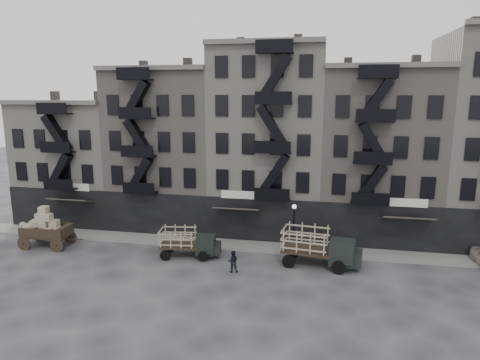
% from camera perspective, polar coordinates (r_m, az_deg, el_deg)
% --- Properties ---
extents(ground, '(140.00, 140.00, 0.00)m').
position_cam_1_polar(ground, '(33.97, 1.60, -11.15)').
color(ground, '#38383A').
rests_on(ground, ground).
extents(sidewalk, '(55.00, 2.50, 0.15)m').
position_cam_1_polar(sidewalk, '(37.38, 2.57, -8.83)').
color(sidewalk, slate).
rests_on(sidewalk, ground).
extents(building_west, '(10.00, 11.35, 13.20)m').
position_cam_1_polar(building_west, '(48.36, -20.34, 2.47)').
color(building_west, '#A8A49A').
rests_on(building_west, ground).
extents(building_midwest, '(10.00, 11.35, 16.20)m').
position_cam_1_polar(building_midwest, '(43.77, -9.20, 4.13)').
color(building_midwest, gray).
rests_on(building_midwest, ground).
extents(building_center, '(10.00, 11.35, 18.20)m').
position_cam_1_polar(building_center, '(41.27, 3.95, 5.19)').
color(building_center, '#A8A49A').
rests_on(building_center, ground).
extents(building_mideast, '(10.00, 11.35, 16.20)m').
position_cam_1_polar(building_mideast, '(41.36, 17.82, 3.27)').
color(building_mideast, gray).
rests_on(building_mideast, ground).
extents(lamp_post, '(0.36, 0.36, 4.28)m').
position_cam_1_polar(lamp_post, '(35.11, 7.19, -5.62)').
color(lamp_post, black).
rests_on(lamp_post, ground).
extents(horse, '(2.24, 1.23, 1.81)m').
position_cam_1_polar(horse, '(44.03, -26.76, -5.77)').
color(horse, silver).
rests_on(horse, ground).
extents(wagon, '(4.28, 2.46, 3.53)m').
position_cam_1_polar(wagon, '(40.51, -24.58, -5.39)').
color(wagon, black).
rests_on(wagon, ground).
extents(stake_truck_west, '(5.05, 2.55, 2.44)m').
position_cam_1_polar(stake_truck_west, '(35.15, -6.92, -7.99)').
color(stake_truck_west, black).
rests_on(stake_truck_west, ground).
extents(stake_truck_east, '(6.17, 3.06, 2.99)m').
position_cam_1_polar(stake_truck_east, '(33.63, 10.48, -8.47)').
color(stake_truck_east, black).
rests_on(stake_truck_east, ground).
extents(pedestrian_mid, '(0.93, 0.79, 1.68)m').
position_cam_1_polar(pedestrian_mid, '(32.29, -0.97, -10.79)').
color(pedestrian_mid, black).
rests_on(pedestrian_mid, ground).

